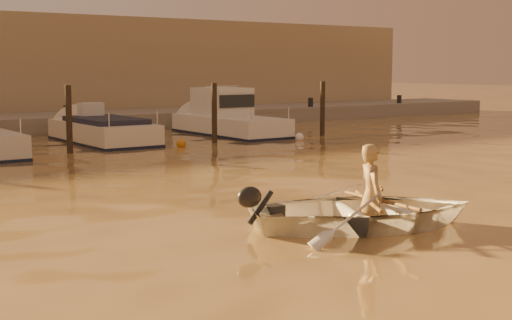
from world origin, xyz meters
TOP-DOWN VIEW (x-y plane):
  - ground_plane at (0.00, 0.00)m, footprint 160.00×160.00m
  - dinghy at (0.07, 1.60)m, footprint 4.32×3.79m
  - person at (0.17, 1.56)m, footprint 0.59×0.70m
  - outboard_motor at (-1.30, 2.20)m, footprint 0.98×0.72m
  - oar_port at (0.30, 1.50)m, footprint 0.48×2.07m
  - oar_starboard at (0.12, 1.58)m, footprint 1.21×1.79m
  - moored_boat_3 at (1.76, 16.00)m, footprint 2.01×5.83m
  - moored_boat_4 at (6.82, 16.00)m, footprint 1.98×6.21m
  - piling_2 at (-0.20, 13.80)m, footprint 0.18×0.18m
  - piling_3 at (4.80, 13.80)m, footprint 0.18×0.18m
  - piling_4 at (9.50, 13.80)m, footprint 0.18×0.18m
  - fender_c at (-2.19, 13.13)m, footprint 0.30×0.30m
  - fender_d at (3.30, 13.38)m, footprint 0.30×0.30m
  - fender_e at (7.73, 12.93)m, footprint 0.30×0.30m
  - quay at (0.00, 21.50)m, footprint 52.00×4.00m

SIDE VIEW (x-z plane):
  - ground_plane at x=0.00m, z-range 0.00..0.00m
  - fender_c at x=-2.19m, z-range -0.05..0.25m
  - fender_d at x=3.30m, z-range -0.05..0.25m
  - fender_e at x=7.73m, z-range -0.05..0.25m
  - quay at x=0.00m, z-range -0.35..0.65m
  - moored_boat_3 at x=1.76m, z-range -0.25..0.70m
  - dinghy at x=0.07m, z-range -0.12..0.63m
  - outboard_motor at x=-1.30m, z-range -0.07..0.63m
  - oar_port at x=0.30m, z-range 0.35..0.49m
  - oar_starboard at x=0.12m, z-range 0.35..0.49m
  - person at x=0.17m, z-range -0.30..1.32m
  - moored_boat_4 at x=6.82m, z-range -0.25..1.50m
  - piling_2 at x=-0.20m, z-range -0.20..2.00m
  - piling_3 at x=4.80m, z-range -0.20..2.00m
  - piling_4 at x=9.50m, z-range -0.20..2.00m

